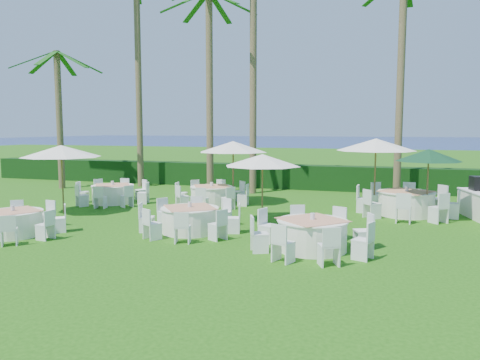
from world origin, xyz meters
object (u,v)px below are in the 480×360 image
(umbrella_c, at_px, (233,147))
(umbrella_d, at_px, (376,145))
(umbrella_b, at_px, (262,160))
(banquet_table_b, at_px, (190,219))
(banquet_table_d, at_px, (113,193))
(banquet_table_c, at_px, (312,234))
(umbrella_green, at_px, (429,155))
(banquet_table_e, at_px, (212,195))
(banquet_table_f, at_px, (406,202))
(banquet_table_a, at_px, (13,222))
(umbrella_a, at_px, (61,151))

(umbrella_c, height_order, umbrella_d, umbrella_d)
(umbrella_b, bearing_deg, umbrella_d, 48.93)
(umbrella_d, bearing_deg, umbrella_b, -131.07)
(banquet_table_b, height_order, umbrella_d, umbrella_d)
(banquet_table_d, bearing_deg, umbrella_d, 10.55)
(banquet_table_c, height_order, umbrella_b, umbrella_b)
(umbrella_b, bearing_deg, umbrella_green, 22.98)
(umbrella_b, distance_m, umbrella_green, 5.56)
(banquet_table_d, distance_m, umbrella_d, 10.61)
(banquet_table_c, distance_m, umbrella_d, 7.26)
(umbrella_b, xyz_separation_m, umbrella_c, (-2.11, 3.32, 0.28))
(banquet_table_e, xyz_separation_m, umbrella_c, (0.74, 0.50, 1.92))
(umbrella_c, bearing_deg, banquet_table_b, -85.07)
(banquet_table_b, height_order, umbrella_b, umbrella_b)
(banquet_table_e, distance_m, banquet_table_f, 7.35)
(banquet_table_f, bearing_deg, banquet_table_d, -175.91)
(banquet_table_d, height_order, umbrella_b, umbrella_b)
(banquet_table_b, relative_size, umbrella_b, 1.19)
(banquet_table_a, relative_size, umbrella_d, 0.96)
(banquet_table_e, relative_size, umbrella_c, 1.06)
(banquet_table_e, bearing_deg, banquet_table_d, -168.04)
(banquet_table_d, distance_m, umbrella_green, 12.11)
(umbrella_c, bearing_deg, banquet_table_e, -146.08)
(banquet_table_d, relative_size, umbrella_c, 1.06)
(banquet_table_a, distance_m, banquet_table_c, 8.43)
(banquet_table_c, height_order, banquet_table_d, banquet_table_c)
(banquet_table_a, bearing_deg, umbrella_a, 106.29)
(banquet_table_f, bearing_deg, umbrella_d, 135.67)
(banquet_table_d, height_order, banquet_table_f, banquet_table_f)
(banquet_table_a, relative_size, banquet_table_c, 0.93)
(banquet_table_e, height_order, umbrella_b, umbrella_b)
(banquet_table_c, height_order, umbrella_c, umbrella_c)
(umbrella_b, xyz_separation_m, umbrella_d, (3.38, 3.88, 0.40))
(umbrella_b, height_order, umbrella_green, umbrella_green)
(banquet_table_f, relative_size, umbrella_d, 1.16)
(banquet_table_e, height_order, banquet_table_f, banquet_table_f)
(banquet_table_e, distance_m, umbrella_c, 2.11)
(banquet_table_e, height_order, umbrella_d, umbrella_d)
(banquet_table_b, relative_size, banquet_table_c, 0.97)
(banquet_table_d, xyz_separation_m, banquet_table_e, (4.01, 0.85, 0.00))
(banquet_table_a, bearing_deg, banquet_table_f, 32.04)
(banquet_table_e, xyz_separation_m, umbrella_green, (7.97, -0.65, 1.76))
(banquet_table_b, relative_size, umbrella_c, 1.05)
(banquet_table_c, height_order, banquet_table_e, banquet_table_c)
(banquet_table_b, distance_m, banquet_table_c, 3.86)
(banquet_table_a, xyz_separation_m, banquet_table_b, (4.63, 1.91, 0.02))
(banquet_table_d, height_order, umbrella_a, umbrella_a)
(umbrella_a, distance_m, umbrella_c, 6.45)
(umbrella_a, bearing_deg, umbrella_green, 12.41)
(banquet_table_a, relative_size, umbrella_c, 1.01)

